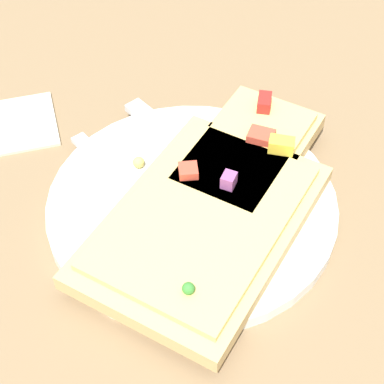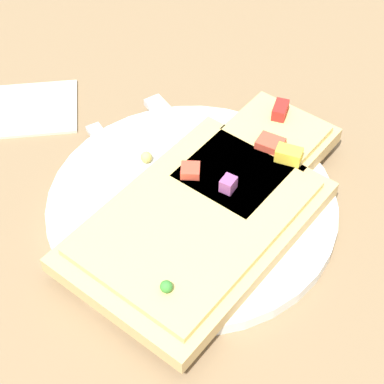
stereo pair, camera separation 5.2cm
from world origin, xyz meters
name	(u,v)px [view 1 (the left image)]	position (x,y,z in m)	size (l,w,h in m)	color
ground_plane	(192,210)	(0.00, 0.00, 0.00)	(4.00, 4.00, 0.00)	#7F6647
plate	(192,205)	(0.00, 0.00, 0.01)	(0.24, 0.24, 0.01)	white
fork	(154,212)	(-0.03, -0.01, 0.01)	(0.10, 0.19, 0.01)	silver
knife	(188,149)	(0.01, 0.06, 0.01)	(0.10, 0.18, 0.01)	silver
pizza_slice_main	(200,223)	(0.00, -0.03, 0.02)	(0.24, 0.24, 0.03)	tan
pizza_slice_corner	(246,153)	(0.06, 0.03, 0.02)	(0.17, 0.17, 0.03)	tan
crumb_scatter	(185,190)	(0.00, 0.01, 0.02)	(0.07, 0.10, 0.01)	tan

